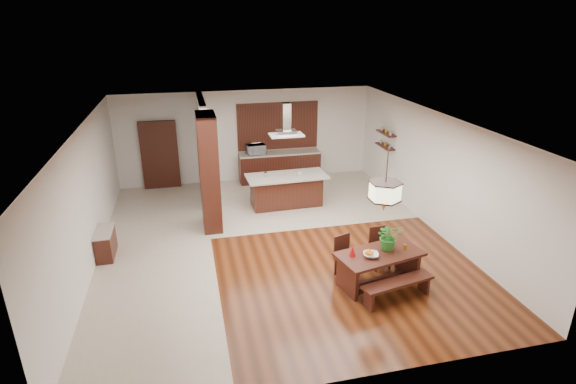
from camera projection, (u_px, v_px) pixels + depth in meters
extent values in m
plane|color=#3E1B0B|center=(276.00, 242.00, 10.68)|extent=(9.00, 9.00, 0.00)
cube|color=white|center=(274.00, 122.00, 9.62)|extent=(8.00, 9.00, 0.04)
cube|color=silver|center=(247.00, 136.00, 14.23)|extent=(8.00, 0.04, 2.90)
cube|color=silver|center=(342.00, 298.00, 6.07)|extent=(8.00, 0.04, 2.90)
cube|color=silver|center=(86.00, 200.00, 9.31)|extent=(0.04, 9.00, 2.90)
cube|color=silver|center=(435.00, 172.00, 11.00)|extent=(0.04, 9.00, 2.90)
cube|color=beige|center=(156.00, 255.00, 10.10)|extent=(2.50, 9.00, 0.01)
cube|color=beige|center=(300.00, 198.00, 13.21)|extent=(5.50, 4.00, 0.01)
cube|color=#3F240F|center=(274.00, 122.00, 9.63)|extent=(8.00, 9.00, 0.02)
cube|color=black|center=(209.00, 173.00, 10.94)|extent=(0.45, 1.00, 2.90)
cube|color=silver|center=(204.00, 149.00, 12.85)|extent=(0.18, 2.40, 2.90)
cube|color=black|center=(106.00, 243.00, 9.94)|extent=(0.37, 0.88, 0.63)
cube|color=black|center=(160.00, 155.00, 13.72)|extent=(1.10, 0.20, 2.10)
cube|color=black|center=(280.00, 167.00, 14.54)|extent=(2.60, 0.60, 0.90)
cube|color=#B5AC9E|center=(280.00, 153.00, 14.36)|extent=(2.60, 0.62, 0.05)
cube|color=olive|center=(278.00, 126.00, 14.30)|extent=(2.60, 0.08, 1.50)
cube|color=black|center=(385.00, 146.00, 13.34)|extent=(0.26, 0.90, 0.04)
cube|color=black|center=(386.00, 133.00, 13.20)|extent=(0.26, 0.90, 0.04)
cube|color=black|center=(380.00, 254.00, 8.78)|extent=(1.82, 1.19, 0.06)
cube|color=black|center=(347.00, 278.00, 8.61)|extent=(0.22, 0.67, 0.64)
cube|color=black|center=(407.00, 261.00, 9.20)|extent=(0.22, 0.67, 0.64)
imported|color=#256C24|center=(389.00, 236.00, 8.81)|extent=(0.56, 0.51, 0.56)
imported|color=beige|center=(371.00, 255.00, 8.62)|extent=(0.37, 0.37, 0.07)
cone|color=#A10B0C|center=(353.00, 251.00, 8.63)|extent=(0.14, 0.14, 0.20)
cylinder|color=gold|center=(405.00, 247.00, 8.90)|extent=(0.08, 0.08, 0.10)
cube|color=black|center=(286.00, 191.00, 12.58)|extent=(1.95, 0.79, 0.87)
cube|color=#B5AC9E|center=(287.00, 176.00, 12.37)|extent=(2.25, 1.04, 0.05)
imported|color=silver|center=(300.00, 174.00, 12.37)|extent=(0.15, 0.15, 0.09)
imported|color=#B6B9BE|center=(256.00, 149.00, 14.10)|extent=(0.60, 0.44, 0.31)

